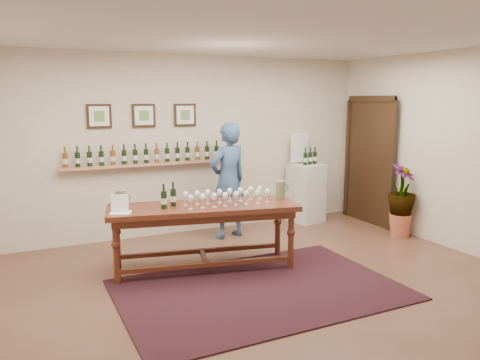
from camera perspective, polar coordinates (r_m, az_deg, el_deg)
name	(u,v)px	position (r m, az deg, el deg)	size (l,w,h in m)	color
ground	(270,283)	(5.61, 3.62, -12.43)	(6.00, 6.00, 0.00)	#523924
room_shell	(326,160)	(7.96, 10.49, 2.43)	(6.00, 6.00, 6.00)	beige
rug	(260,290)	(5.41, 2.42, -13.19)	(3.10, 2.06, 0.02)	#44160C
tasting_table	(204,215)	(5.85, -4.47, -4.26)	(2.44, 1.21, 0.83)	#421E10
table_glasses	(228,197)	(5.85, -1.53, -2.04)	(1.33, 0.31, 0.18)	white
table_bottles	(169,194)	(5.72, -8.71, -1.68)	(0.31, 0.18, 0.33)	black
pitcher_left	(121,200)	(5.75, -14.30, -2.33)	(0.15, 0.15, 0.23)	#626C43
pitcher_right	(281,190)	(6.18, 4.96, -1.21)	(0.15, 0.15, 0.23)	#626C43
menu_card	(120,204)	(5.57, -14.44, -2.80)	(0.24, 0.17, 0.22)	white
display_pedestal	(306,193)	(8.25, 8.05, -1.58)	(0.50, 0.50, 1.01)	silver
pedestal_bottles	(310,155)	(8.15, 8.55, 2.98)	(0.31, 0.08, 0.31)	black
info_sign	(299,148)	(8.24, 7.25, 3.94)	(0.40, 0.02, 0.56)	white
potted_plant	(401,201)	(7.64, 19.06, -2.38)	(0.71, 0.71, 0.99)	#B2583B
person	(228,181)	(7.16, -1.45, -0.08)	(0.65, 0.43, 1.78)	#34527B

